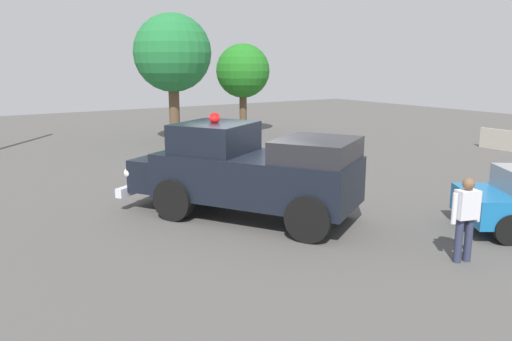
{
  "coord_description": "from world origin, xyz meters",
  "views": [
    {
      "loc": [
        -10.39,
        6.62,
        3.82
      ],
      "look_at": [
        -0.34,
        0.05,
        1.22
      ],
      "focal_mm": 35.28,
      "sensor_mm": 36.0,
      "label": 1
    }
  ],
  "objects_px": {
    "spectator_standing": "(466,214)",
    "oak_tree_left": "(243,71)",
    "oak_tree_distant": "(172,54)",
    "vintage_fire_truck": "(247,171)",
    "spectator_seated": "(317,161)",
    "lawn_chair_spare": "(172,171)",
    "lawn_chair_near_truck": "(320,163)"
  },
  "relations": [
    {
      "from": "vintage_fire_truck",
      "to": "lawn_chair_spare",
      "type": "xyz_separation_m",
      "value": [
        3.57,
        0.47,
        -0.61
      ]
    },
    {
      "from": "spectator_standing",
      "to": "lawn_chair_near_truck",
      "type": "bearing_deg",
      "value": -17.18
    },
    {
      "from": "lawn_chair_near_truck",
      "to": "oak_tree_distant",
      "type": "height_order",
      "value": "oak_tree_distant"
    },
    {
      "from": "lawn_chair_spare",
      "to": "spectator_seated",
      "type": "height_order",
      "value": "spectator_seated"
    },
    {
      "from": "lawn_chair_spare",
      "to": "oak_tree_distant",
      "type": "bearing_deg",
      "value": -24.8
    },
    {
      "from": "lawn_chair_spare",
      "to": "spectator_seated",
      "type": "distance_m",
      "value": 4.66
    },
    {
      "from": "vintage_fire_truck",
      "to": "spectator_standing",
      "type": "height_order",
      "value": "vintage_fire_truck"
    },
    {
      "from": "spectator_standing",
      "to": "lawn_chair_spare",
      "type": "bearing_deg",
      "value": 16.36
    },
    {
      "from": "spectator_seated",
      "to": "oak_tree_distant",
      "type": "relative_size",
      "value": 0.21
    },
    {
      "from": "lawn_chair_near_truck",
      "to": "spectator_seated",
      "type": "bearing_deg",
      "value": 91.92
    },
    {
      "from": "vintage_fire_truck",
      "to": "oak_tree_left",
      "type": "xyz_separation_m",
      "value": [
        13.22,
        -8.04,
        2.13
      ]
    },
    {
      "from": "lawn_chair_spare",
      "to": "oak_tree_left",
      "type": "height_order",
      "value": "oak_tree_left"
    },
    {
      "from": "oak_tree_left",
      "to": "lawn_chair_spare",
      "type": "bearing_deg",
      "value": 138.6
    },
    {
      "from": "lawn_chair_near_truck",
      "to": "oak_tree_left",
      "type": "distance_m",
      "value": 12.21
    },
    {
      "from": "spectator_seated",
      "to": "oak_tree_left",
      "type": "xyz_separation_m",
      "value": [
        11.22,
        -4.12,
        2.62
      ]
    },
    {
      "from": "spectator_standing",
      "to": "oak_tree_left",
      "type": "bearing_deg",
      "value": -18.7
    },
    {
      "from": "oak_tree_distant",
      "to": "lawn_chair_near_truck",
      "type": "bearing_deg",
      "value": -176.87
    },
    {
      "from": "lawn_chair_spare",
      "to": "oak_tree_left",
      "type": "bearing_deg",
      "value": -41.4
    },
    {
      "from": "spectator_seated",
      "to": "oak_tree_distant",
      "type": "distance_m",
      "value": 10.74
    },
    {
      "from": "spectator_standing",
      "to": "oak_tree_distant",
      "type": "bearing_deg",
      "value": -5.17
    },
    {
      "from": "oak_tree_distant",
      "to": "lawn_chair_spare",
      "type": "bearing_deg",
      "value": 155.2
    },
    {
      "from": "oak_tree_left",
      "to": "oak_tree_distant",
      "type": "height_order",
      "value": "oak_tree_distant"
    },
    {
      "from": "spectator_seated",
      "to": "spectator_standing",
      "type": "bearing_deg",
      "value": 163.84
    },
    {
      "from": "oak_tree_distant",
      "to": "spectator_standing",
      "type": "bearing_deg",
      "value": 174.83
    },
    {
      "from": "lawn_chair_near_truck",
      "to": "spectator_seated",
      "type": "height_order",
      "value": "spectator_seated"
    },
    {
      "from": "oak_tree_left",
      "to": "oak_tree_distant",
      "type": "bearing_deg",
      "value": 103.32
    },
    {
      "from": "lawn_chair_spare",
      "to": "oak_tree_distant",
      "type": "distance_m",
      "value": 10.11
    },
    {
      "from": "vintage_fire_truck",
      "to": "spectator_seated",
      "type": "bearing_deg",
      "value": -62.95
    },
    {
      "from": "oak_tree_left",
      "to": "oak_tree_distant",
      "type": "relative_size",
      "value": 0.79
    },
    {
      "from": "spectator_seated",
      "to": "oak_tree_distant",
      "type": "height_order",
      "value": "oak_tree_distant"
    },
    {
      "from": "lawn_chair_near_truck",
      "to": "lawn_chair_spare",
      "type": "height_order",
      "value": "same"
    },
    {
      "from": "vintage_fire_truck",
      "to": "lawn_chair_spare",
      "type": "bearing_deg",
      "value": 7.47
    }
  ]
}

